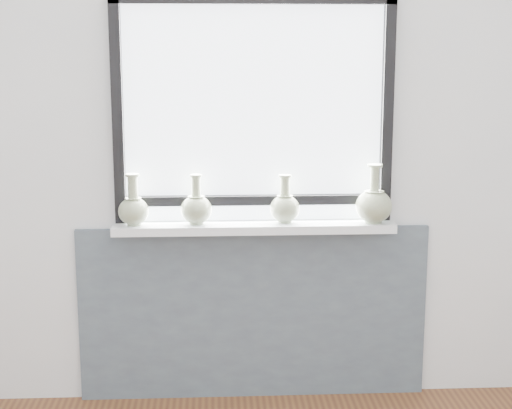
{
  "coord_description": "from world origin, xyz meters",
  "views": [
    {
      "loc": [
        -0.18,
        -1.88,
        1.71
      ],
      "look_at": [
        0.0,
        1.55,
        1.02
      ],
      "focal_mm": 55.0,
      "sensor_mm": 36.0,
      "label": 1
    }
  ],
  "objects_px": {
    "vase_b": "(196,208)",
    "vase_d": "(374,204)",
    "vase_c": "(285,206)",
    "vase_a": "(133,209)",
    "windowsill": "(254,227)"
  },
  "relations": [
    {
      "from": "vase_c",
      "to": "vase_a",
      "type": "bearing_deg",
      "value": -178.07
    },
    {
      "from": "vase_b",
      "to": "vase_d",
      "type": "bearing_deg",
      "value": -1.42
    },
    {
      "from": "windowsill",
      "to": "vase_a",
      "type": "xyz_separation_m",
      "value": [
        -0.56,
        -0.02,
        0.1
      ]
    },
    {
      "from": "vase_a",
      "to": "vase_d",
      "type": "relative_size",
      "value": 0.87
    },
    {
      "from": "vase_b",
      "to": "vase_c",
      "type": "distance_m",
      "value": 0.42
    },
    {
      "from": "vase_b",
      "to": "vase_d",
      "type": "height_order",
      "value": "vase_d"
    },
    {
      "from": "vase_b",
      "to": "vase_d",
      "type": "distance_m",
      "value": 0.83
    },
    {
      "from": "vase_b",
      "to": "vase_c",
      "type": "relative_size",
      "value": 1.03
    },
    {
      "from": "vase_c",
      "to": "vase_b",
      "type": "bearing_deg",
      "value": -178.12
    },
    {
      "from": "windowsill",
      "to": "vase_b",
      "type": "distance_m",
      "value": 0.29
    },
    {
      "from": "vase_c",
      "to": "vase_d",
      "type": "bearing_deg",
      "value": -4.71
    },
    {
      "from": "vase_a",
      "to": "vase_b",
      "type": "relative_size",
      "value": 1.03
    },
    {
      "from": "vase_a",
      "to": "vase_b",
      "type": "bearing_deg",
      "value": 2.0
    },
    {
      "from": "windowsill",
      "to": "vase_a",
      "type": "height_order",
      "value": "vase_a"
    },
    {
      "from": "windowsill",
      "to": "vase_b",
      "type": "bearing_deg",
      "value": -178.59
    }
  ]
}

